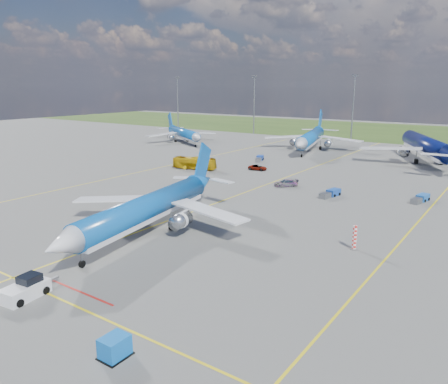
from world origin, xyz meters
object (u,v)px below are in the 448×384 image
Objects in this scene: service_car_b at (258,168)px; main_airliner at (148,233)px; bg_jet_n at (425,162)px; baggage_tug_c at (259,159)px; uld_container at (115,347)px; bg_jet_nw at (184,143)px; service_car_c at (286,183)px; baggage_tug_w at (331,193)px; bg_jet_nnw at (310,150)px; service_car_a at (195,165)px; baggage_tug_e at (420,199)px; warning_post at (355,238)px; apron_bus at (194,163)px; pushback_tug at (26,289)px.

main_airliner is at bearing -176.49° from service_car_b.
bg_jet_n is at bearing -50.02° from service_car_b.
main_airliner reaches higher than baggage_tug_c.
uld_container reaches higher than baggage_tug_c.
service_car_c is at bearing -92.24° from bg_jet_nw.
uld_container is 54.04m from baggage_tug_w.
bg_jet_nnw is at bearing -4.40° from service_car_b.
service_car_a is 0.64× the size of baggage_tug_e.
service_car_b is (-35.13, 36.48, -0.90)m from warning_post.
apron_bus is at bearing -139.37° from service_car_c.
bg_jet_nw reaches higher than pushback_tug.
baggage_tug_c is (-20.41, 77.35, -0.25)m from pushback_tug.
pushback_tug is 54.80m from service_car_c.
warning_post is at bearing -71.27° from baggage_tug_c.
baggage_tug_c is (6.55, 18.82, -0.87)m from apron_bus.
pushback_tug is 67.51m from service_car_b.
bg_jet_nw is 0.93× the size of main_airliner.
uld_container is (-1.38, -101.64, 0.80)m from bg_jet_n.
main_airliner reaches higher than apron_bus.
service_car_c is (-1.15, 54.79, -0.14)m from pushback_tug.
service_car_c is (2.57, 35.11, 0.68)m from main_airliner.
baggage_tug_e is (22.76, 57.64, -0.29)m from pushback_tug.
bg_jet_n reaches higher than pushback_tug.
pushback_tug is 3.04× the size of uld_container.
uld_container is 75.49m from service_car_a.
bg_jet_nw is 48.36m from apron_bus.
baggage_tug_e is (1.82, 28.13, -0.97)m from warning_post.
baggage_tug_w is at bearing -24.50° from service_car_a.
baggage_tug_e is at bearing -62.58° from bg_jet_nnw.
bg_jet_nnw reaches higher than main_airliner.
baggage_tug_w is at bearing -129.86° from service_car_b.
uld_container is at bearing -74.73° from baggage_tug_w.
bg_jet_nnw is 83.48m from main_airliner.
bg_jet_nw is 3.39× the size of apron_bus.
bg_jet_nw is 5.75× the size of pushback_tug.
uld_container is (13.88, -1.51, -0.02)m from pushback_tug.
bg_jet_n reaches higher than apron_bus.
apron_bus is 36.43m from baggage_tug_w.
apron_bus is 1.94× the size of baggage_tug_w.
warning_post is at bearing -76.83° from bg_jet_nnw.
main_airliner is 7.13× the size of baggage_tug_w.
bg_jet_nw is 8.06× the size of service_car_b.
service_car_c reaches higher than service_car_a.
apron_bus is 3.01m from service_car_a.
baggage_tug_c is (39.62, -16.45, 0.57)m from bg_jet_nw.
service_car_a is at bearing 108.06° from pushback_tug.
service_car_b is 0.93× the size of service_car_c.
baggage_tug_e is at bearing 73.76° from bg_jet_n.
apron_bus is 19.94m from baggage_tug_c.
pushback_tug is (60.02, -93.79, 0.82)m from bg_jet_nw.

